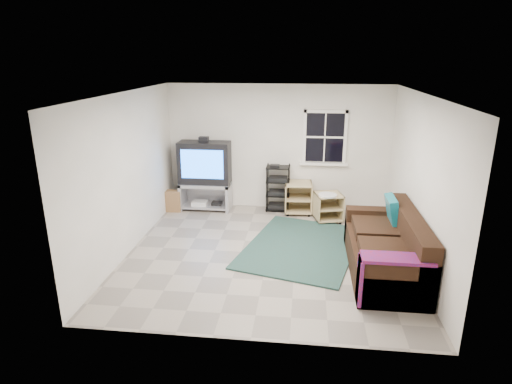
# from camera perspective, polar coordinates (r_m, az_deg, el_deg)

# --- Properties ---
(room) EXTENTS (4.60, 4.62, 4.60)m
(room) POSITION_cam_1_polar(r_m,az_deg,el_deg) (8.88, 9.14, 6.75)
(room) COLOR gray
(room) RESTS_ON ground
(tv_unit) EXTENTS (1.06, 0.53, 1.56)m
(tv_unit) POSITION_cam_1_polar(r_m,az_deg,el_deg) (8.99, -6.82, 2.93)
(tv_unit) COLOR #A7A8B0
(tv_unit) RESTS_ON ground
(av_rack) EXTENTS (0.49, 0.36, 0.98)m
(av_rack) POSITION_cam_1_polar(r_m,az_deg,el_deg) (8.98, 2.93, 0.17)
(av_rack) COLOR black
(av_rack) RESTS_ON ground
(side_table_left) EXTENTS (0.58, 0.58, 0.65)m
(side_table_left) POSITION_cam_1_polar(r_m,az_deg,el_deg) (8.93, 5.64, -0.56)
(side_table_left) COLOR tan
(side_table_left) RESTS_ON ground
(side_table_right) EXTENTS (0.61, 0.61, 0.59)m
(side_table_right) POSITION_cam_1_polar(r_m,az_deg,el_deg) (8.55, 9.52, -1.69)
(side_table_right) COLOR tan
(side_table_right) RESTS_ON ground
(sofa) EXTENTS (0.98, 2.20, 1.01)m
(sofa) POSITION_cam_1_polar(r_m,az_deg,el_deg) (6.75, 17.09, -7.45)
(sofa) COLOR black
(sofa) RESTS_ON ground
(shag_rug) EXTENTS (2.29, 2.76, 0.03)m
(shag_rug) POSITION_cam_1_polar(r_m,az_deg,el_deg) (7.43, 6.05, -7.23)
(shag_rug) COLOR black
(shag_rug) RESTS_ON ground
(paper_bag) EXTENTS (0.31, 0.20, 0.44)m
(paper_bag) POSITION_cam_1_polar(r_m,az_deg,el_deg) (9.14, -10.91, -1.18)
(paper_bag) COLOR #9C7046
(paper_bag) RESTS_ON ground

